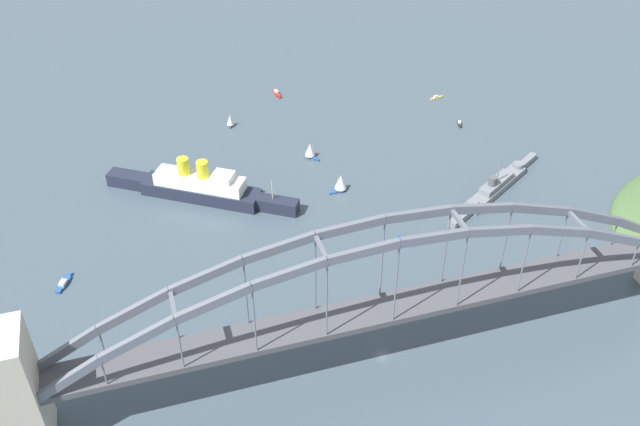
{
  "coord_description": "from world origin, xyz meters",
  "views": [
    {
      "loc": [
        -72.94,
        -161.31,
        201.28
      ],
      "look_at": [
        0.0,
        80.08,
        8.0
      ],
      "focal_mm": 39.6,
      "sensor_mm": 36.0,
      "label": 1
    }
  ],
  "objects_px": {
    "ocean_liner": "(200,187)",
    "small_boat_4": "(230,120)",
    "small_boat_1": "(277,93)",
    "small_boat_5": "(64,283)",
    "small_boat_6": "(407,241)",
    "small_boat_2": "(436,97)",
    "harbor_arch_bridge": "(386,305)",
    "small_boat_3": "(459,124)",
    "small_boat_7": "(310,150)",
    "naval_cruiser": "(495,187)",
    "small_boat_0": "(341,182)"
  },
  "relations": [
    {
      "from": "ocean_liner",
      "to": "small_boat_4",
      "type": "xyz_separation_m",
      "value": [
        26.72,
        62.24,
        -2.23
      ]
    },
    {
      "from": "naval_cruiser",
      "to": "small_boat_0",
      "type": "relative_size",
      "value": 6.44
    },
    {
      "from": "ocean_liner",
      "to": "small_boat_1",
      "type": "distance_m",
      "value": 109.56
    },
    {
      "from": "small_boat_3",
      "to": "naval_cruiser",
      "type": "bearing_deg",
      "value": -100.57
    },
    {
      "from": "small_boat_2",
      "to": "small_boat_1",
      "type": "bearing_deg",
      "value": 160.19
    },
    {
      "from": "ocean_liner",
      "to": "small_boat_4",
      "type": "distance_m",
      "value": 67.77
    },
    {
      "from": "small_boat_5",
      "to": "small_boat_7",
      "type": "distance_m",
      "value": 139.99
    },
    {
      "from": "small_boat_5",
      "to": "small_boat_7",
      "type": "xyz_separation_m",
      "value": [
        124.7,
        63.51,
        3.6
      ]
    },
    {
      "from": "harbor_arch_bridge",
      "to": "small_boat_2",
      "type": "xyz_separation_m",
      "value": [
        101.85,
        177.56,
        -25.39
      ]
    },
    {
      "from": "naval_cruiser",
      "to": "small_boat_1",
      "type": "bearing_deg",
      "value": 121.22
    },
    {
      "from": "small_boat_2",
      "to": "small_boat_3",
      "type": "relative_size",
      "value": 1.17
    },
    {
      "from": "naval_cruiser",
      "to": "small_boat_4",
      "type": "bearing_deg",
      "value": 138.36
    },
    {
      "from": "small_boat_6",
      "to": "small_boat_1",
      "type": "bearing_deg",
      "value": 98.18
    },
    {
      "from": "ocean_liner",
      "to": "small_boat_6",
      "type": "distance_m",
      "value": 102.04
    },
    {
      "from": "ocean_liner",
      "to": "naval_cruiser",
      "type": "bearing_deg",
      "value": -14.92
    },
    {
      "from": "small_boat_4",
      "to": "small_boat_7",
      "type": "relative_size",
      "value": 0.85
    },
    {
      "from": "small_boat_4",
      "to": "small_boat_6",
      "type": "bearing_deg",
      "value": -65.59
    },
    {
      "from": "harbor_arch_bridge",
      "to": "small_boat_3",
      "type": "relative_size",
      "value": 41.09
    },
    {
      "from": "small_boat_6",
      "to": "small_boat_2",
      "type": "bearing_deg",
      "value": 60.23
    },
    {
      "from": "small_boat_0",
      "to": "small_boat_1",
      "type": "xyz_separation_m",
      "value": [
        -5.93,
        105.01,
        -3.81
      ]
    },
    {
      "from": "small_boat_2",
      "to": "small_boat_7",
      "type": "xyz_separation_m",
      "value": [
        -89.84,
        -39.86,
        3.66
      ]
    },
    {
      "from": "ocean_liner",
      "to": "small_boat_7",
      "type": "distance_m",
      "value": 63.43
    },
    {
      "from": "small_boat_0",
      "to": "small_boat_6",
      "type": "xyz_separation_m",
      "value": [
        15.84,
        -46.34,
        -3.83
      ]
    },
    {
      "from": "harbor_arch_bridge",
      "to": "small_boat_3",
      "type": "distance_m",
      "value": 179.07
    },
    {
      "from": "small_boat_0",
      "to": "small_boat_1",
      "type": "height_order",
      "value": "small_boat_0"
    },
    {
      "from": "small_boat_5",
      "to": "small_boat_6",
      "type": "xyz_separation_m",
      "value": [
        146.47,
        -15.63,
        0.1
      ]
    },
    {
      "from": "harbor_arch_bridge",
      "to": "ocean_liner",
      "type": "height_order",
      "value": "harbor_arch_bridge"
    },
    {
      "from": "small_boat_1",
      "to": "small_boat_5",
      "type": "height_order",
      "value": "small_boat_1"
    },
    {
      "from": "small_boat_1",
      "to": "small_boat_2",
      "type": "distance_m",
      "value": 95.49
    },
    {
      "from": "small_boat_6",
      "to": "small_boat_0",
      "type": "bearing_deg",
      "value": 108.87
    },
    {
      "from": "harbor_arch_bridge",
      "to": "small_boat_6",
      "type": "bearing_deg",
      "value": 60.03
    },
    {
      "from": "small_boat_7",
      "to": "small_boat_5",
      "type": "bearing_deg",
      "value": -153.01
    },
    {
      "from": "small_boat_2",
      "to": "small_boat_7",
      "type": "distance_m",
      "value": 98.35
    },
    {
      "from": "small_boat_0",
      "to": "small_boat_5",
      "type": "xyz_separation_m",
      "value": [
        -130.63,
        -30.71,
        -3.93
      ]
    },
    {
      "from": "small_boat_4",
      "to": "small_boat_7",
      "type": "xyz_separation_m",
      "value": [
        33.78,
        -43.25,
        0.61
      ]
    },
    {
      "from": "naval_cruiser",
      "to": "small_boat_6",
      "type": "relative_size",
      "value": 7.85
    },
    {
      "from": "small_boat_0",
      "to": "small_boat_7",
      "type": "relative_size",
      "value": 1.13
    },
    {
      "from": "harbor_arch_bridge",
      "to": "ocean_liner",
      "type": "distance_m",
      "value": 129.8
    },
    {
      "from": "naval_cruiser",
      "to": "small_boat_0",
      "type": "height_order",
      "value": "naval_cruiser"
    },
    {
      "from": "naval_cruiser",
      "to": "small_boat_5",
      "type": "height_order",
      "value": "naval_cruiser"
    },
    {
      "from": "small_boat_4",
      "to": "small_boat_3",
      "type": "bearing_deg",
      "value": -16.1
    },
    {
      "from": "small_boat_1",
      "to": "small_boat_6",
      "type": "distance_m",
      "value": 152.91
    },
    {
      "from": "small_boat_1",
      "to": "small_boat_6",
      "type": "relative_size",
      "value": 1.27
    },
    {
      "from": "small_boat_0",
      "to": "small_boat_3",
      "type": "height_order",
      "value": "small_boat_0"
    },
    {
      "from": "ocean_liner",
      "to": "small_boat_0",
      "type": "distance_m",
      "value": 67.86
    },
    {
      "from": "small_boat_7",
      "to": "small_boat_2",
      "type": "bearing_deg",
      "value": 23.93
    },
    {
      "from": "small_boat_6",
      "to": "small_boat_5",
      "type": "bearing_deg",
      "value": 173.91
    },
    {
      "from": "small_boat_1",
      "to": "small_boat_3",
      "type": "bearing_deg",
      "value": -35.82
    },
    {
      "from": "small_boat_7",
      "to": "small_boat_3",
      "type": "bearing_deg",
      "value": 4.92
    },
    {
      "from": "small_boat_6",
      "to": "small_boat_7",
      "type": "xyz_separation_m",
      "value": [
        -21.77,
        79.14,
        3.5
      ]
    }
  ]
}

